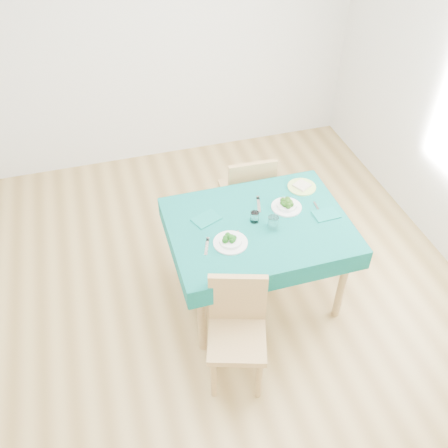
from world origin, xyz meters
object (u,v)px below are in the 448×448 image
object	(u,v)px
bowl_near	(231,240)
side_plate	(302,187)
chair_near	(237,336)
bowl_far	(287,204)
table	(257,260)
chair_far	(246,185)

from	to	relation	value
bowl_near	side_plate	bearing A→B (deg)	31.68
side_plate	bowl_near	bearing A→B (deg)	-148.32
chair_near	bowl_far	xyz separation A→B (m)	(0.63, 0.79, 0.32)
table	bowl_far	distance (m)	0.50
bowl_far	table	bearing A→B (deg)	-156.63
bowl_far	chair_near	bearing A→B (deg)	-128.55
table	bowl_far	size ratio (longest dim) A/B	5.69
side_plate	table	bearing A→B (deg)	-146.42
bowl_far	side_plate	bearing A→B (deg)	43.52
bowl_near	bowl_far	distance (m)	0.57
bowl_near	table	bearing A→B (deg)	28.06
chair_near	chair_far	size ratio (longest dim) A/B	0.93
bowl_near	bowl_far	size ratio (longest dim) A/B	1.05
table	chair_near	world-z (taller)	chair_near
chair_far	bowl_far	world-z (taller)	chair_far
chair_near	chair_far	distance (m)	1.55
chair_near	chair_far	bearing A→B (deg)	87.48
chair_far	bowl_far	bearing A→B (deg)	100.23
bowl_near	bowl_far	xyz separation A→B (m)	(0.51, 0.25, -0.00)
table	bowl_far	world-z (taller)	bowl_far
bowl_near	chair_far	bearing A→B (deg)	65.39
chair_far	bowl_far	xyz separation A→B (m)	(0.09, -0.67, 0.29)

